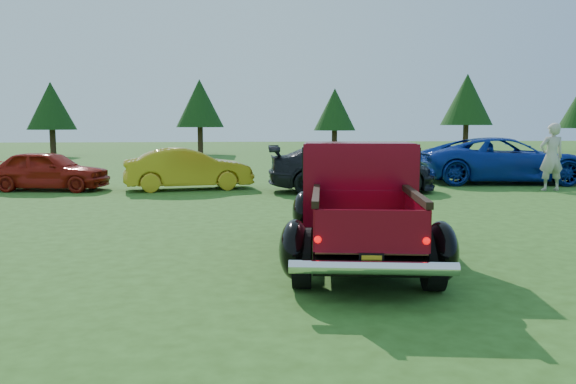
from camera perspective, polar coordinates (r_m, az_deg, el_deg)
The scene contains 11 objects.
ground at distance 7.75m, azimuth 3.32°, elevation -7.45°, with size 120.00×120.00×0.00m, color #2D5017.
tree_west at distance 37.98m, azimuth -22.92°, elevation 8.04°, with size 2.94×2.94×4.60m.
tree_mid_left at distance 38.48m, azimuth -8.96°, elevation 8.87°, with size 3.20×3.20×5.00m.
tree_mid_right at distance 38.12m, azimuth 4.77°, elevation 8.33°, with size 2.82×2.82×4.40m.
tree_east at distance 40.37m, azimuth 17.72°, elevation 8.92°, with size 3.46×3.46×5.40m.
pickup_truck at distance 8.31m, azimuth 7.15°, elevation -1.00°, with size 2.72×4.69×1.66m.
show_car_red at distance 18.01m, azimuth -23.17°, elevation 2.04°, with size 1.40×3.48×1.18m, color #9A180E.
show_car_yellow at distance 17.05m, azimuth -10.09°, elevation 2.33°, with size 1.31×3.76×1.24m, color gold.
show_car_grey at distance 16.34m, azimuth 6.41°, elevation 2.48°, with size 1.95×4.79×1.39m, color black.
show_car_blue at distance 20.03m, azimuth 21.11°, elevation 3.03°, with size 2.51×5.45×1.52m, color navy.
spectator at distance 18.16m, azimuth 25.19°, elevation 3.24°, with size 0.72×0.47×1.98m, color #BBB2A2.
Camera 1 is at (-1.26, -7.41, 1.90)m, focal length 35.00 mm.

